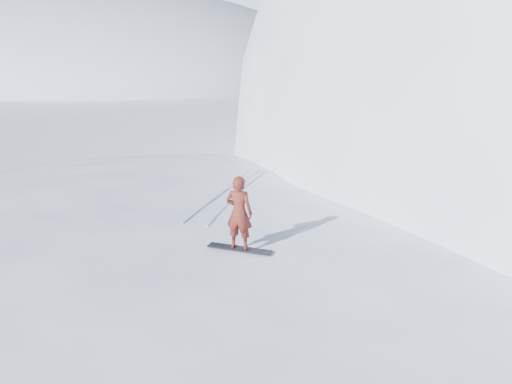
% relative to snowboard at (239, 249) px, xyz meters
% --- Properties ---
extents(ground, '(400.00, 400.00, 0.00)m').
position_rel_snowboard_xyz_m(ground, '(-1.43, -0.74, -2.41)').
color(ground, white).
rests_on(ground, ground).
extents(near_ridge, '(36.00, 28.00, 4.80)m').
position_rel_snowboard_xyz_m(near_ridge, '(-0.43, 2.26, -2.41)').
color(near_ridge, white).
rests_on(near_ridge, ground).
extents(far_ridge_c, '(140.00, 90.00, 36.00)m').
position_rel_snowboard_xyz_m(far_ridge_c, '(-41.43, 109.26, -2.41)').
color(far_ridge_c, white).
rests_on(far_ridge_c, ground).
extents(wind_bumps, '(16.00, 14.40, 1.00)m').
position_rel_snowboard_xyz_m(wind_bumps, '(-1.99, 1.38, -2.41)').
color(wind_bumps, white).
rests_on(wind_bumps, ground).
extents(snowboard, '(1.54, 0.35, 0.03)m').
position_rel_snowboard_xyz_m(snowboard, '(0.00, 0.00, 0.00)').
color(snowboard, black).
rests_on(snowboard, near_ridge).
extents(snowboarder, '(0.65, 0.44, 1.73)m').
position_rel_snowboard_xyz_m(snowboarder, '(0.00, 0.00, 0.88)').
color(snowboarder, maroon).
rests_on(snowboarder, snowboard).
extents(board_tracks, '(1.29, 5.98, 0.04)m').
position_rel_snowboard_xyz_m(board_tracks, '(-2.14, 4.03, 0.01)').
color(board_tracks, silver).
rests_on(board_tracks, ground).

